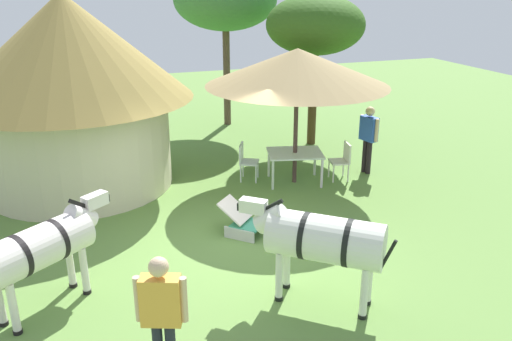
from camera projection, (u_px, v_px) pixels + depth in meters
The scene contains 13 objects.
ground_plane at pixel (230, 241), 9.65m from camera, with size 36.00×36.00×0.00m, color #5F863E.
thatched_hut at pixel (71, 82), 11.43m from camera, with size 5.30×5.30×4.29m.
shade_umbrella at pixel (297, 67), 11.48m from camera, with size 4.09×4.09×3.11m.
patio_dining_table at pixel (295, 156), 12.19m from camera, with size 1.44×1.23×0.74m.
patio_chair_west_end at pixel (246, 159), 12.37m from camera, with size 0.57×0.58×0.90m.
patio_chair_east_end at pixel (343, 159), 12.41m from camera, with size 0.49×0.51×0.90m.
guest_beside_umbrella at pixel (369, 134), 12.67m from camera, with size 0.31×0.58×1.67m.
standing_watcher at pixel (162, 310), 5.95m from camera, with size 0.57×0.36×1.69m.
striped_lounge_chair at pixel (243, 221), 9.84m from camera, with size 0.94×0.93×0.64m.
zebra_nearest_camera at pixel (322, 239), 7.51m from camera, with size 1.92×1.71×1.57m.
zebra_by_umbrella at pixel (42, 247), 7.40m from camera, with size 1.87×1.52×1.53m.
acacia_tree_right_background at pixel (225, 0), 15.92m from camera, with size 3.16×3.16×4.87m.
acacia_tree_behind_hut at pixel (315, 26), 14.11m from camera, with size 2.68×2.68×4.15m.
Camera 1 is at (-2.40, -8.27, 4.58)m, focal length 36.80 mm.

